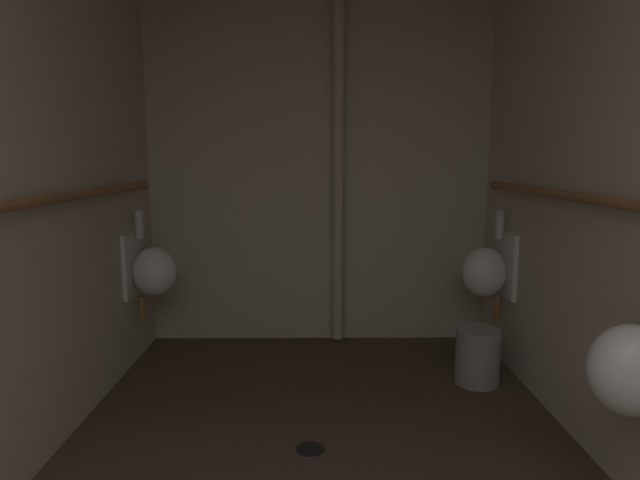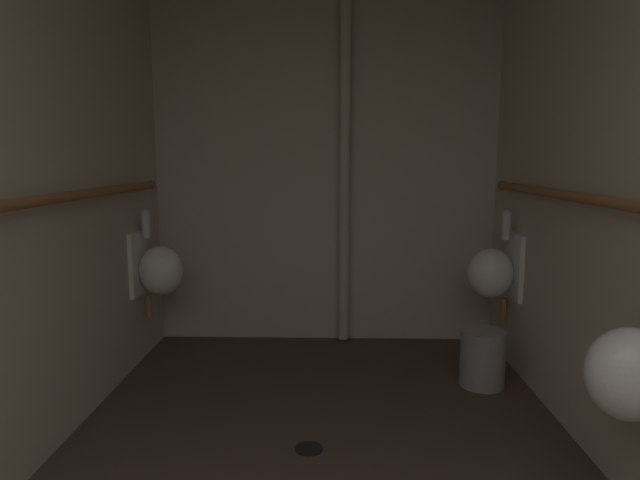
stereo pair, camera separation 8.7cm
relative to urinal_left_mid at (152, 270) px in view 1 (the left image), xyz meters
The scene contains 7 objects.
wall_back 1.44m from the urinal_left_mid, 25.56° to the left, with size 2.69×0.06×2.70m, color beige.
urinal_left_mid is the anchor object (origin of this frame).
urinal_right_mid 2.87m from the urinal_left_mid, 37.42° to the right, with size 0.32×0.30×0.76m.
urinal_right_far 2.28m from the urinal_left_mid, ahead, with size 0.32×0.30×0.76m.
standpipe_back_wall 1.52m from the urinal_left_mid, 18.70° to the left, with size 0.08×0.08×2.65m, color beige.
floor_drain 1.71m from the urinal_left_mid, 46.46° to the right, with size 0.14×0.14×0.01m, color black.
waste_bin 2.22m from the urinal_left_mid, ahead, with size 0.28×0.28×0.35m, color gray.
Camera 1 is at (-0.03, 0.34, 1.41)m, focal length 30.34 mm.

